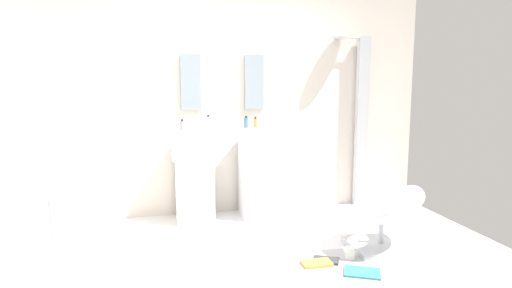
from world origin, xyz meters
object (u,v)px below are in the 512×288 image
soap_bottle_amber (255,123)px  towel_rack (68,194)px  soap_bottle_white (208,123)px  magazine_ochre (317,263)px  shower_column (360,118)px  pedestal_sink_right (259,170)px  lounge_chair (382,212)px  coffee_mug (350,253)px  soap_bottle_blue (246,123)px  pedestal_sink_left (194,172)px  soap_bottle_grey (182,126)px  magazine_teal (362,272)px  magazine_charcoal (326,260)px

soap_bottle_amber → towel_rack: bearing=-147.7°
soap_bottle_white → magazine_ochre: bearing=-64.2°
shower_column → towel_rack: (-3.14, -1.21, -0.45)m
pedestal_sink_right → lounge_chair: bearing=-55.1°
coffee_mug → soap_bottle_blue: soap_bottle_blue is taller
pedestal_sink_left → shower_column: (2.04, 0.19, 0.54)m
pedestal_sink_right → pedestal_sink_left: bearing=180.0°
soap_bottle_white → shower_column: bearing=4.5°
soap_bottle_amber → pedestal_sink_left: bearing=-170.3°
pedestal_sink_right → soap_bottle_grey: bearing=-178.1°
shower_column → coffee_mug: shower_column is taller
pedestal_sink_left → soap_bottle_amber: bearing=9.7°
soap_bottle_grey → soap_bottle_amber: size_ratio=1.01×
soap_bottle_blue → coffee_mug: bearing=-67.1°
pedestal_sink_left → magazine_teal: pedestal_sink_left is taller
pedestal_sink_right → shower_column: bearing=8.2°
shower_column → soap_bottle_grey: size_ratio=16.88×
pedestal_sink_left → soap_bottle_blue: soap_bottle_blue is taller
soap_bottle_amber → soap_bottle_white: bearing=-171.6°
shower_column → magazine_charcoal: (-1.05, -1.58, -1.06)m
pedestal_sink_right → soap_bottle_grey: 0.99m
magazine_charcoal → soap_bottle_amber: bearing=127.1°
towel_rack → lounge_chair: bearing=-4.4°
shower_column → soap_bottle_white: (-1.87, -0.15, -0.00)m
soap_bottle_white → soap_bottle_grey: bearing=-166.3°
pedestal_sink_left → soap_bottle_grey: bearing=-166.4°
soap_bottle_amber → magazine_ochre: bearing=-83.8°
soap_bottle_grey → pedestal_sink_right: bearing=1.9°
shower_column → lounge_chair: shower_column is taller
magazine_charcoal → soap_bottle_grey: (-1.11, 1.37, 1.04)m
pedestal_sink_left → lounge_chair: bearing=-37.8°
soap_bottle_grey → soap_bottle_amber: (0.83, 0.15, -0.00)m
towel_rack → coffee_mug: size_ratio=9.29×
pedestal_sink_left → magazine_charcoal: 1.79m
shower_column → towel_rack: bearing=-158.9°
pedestal_sink_left → soap_bottle_grey: soap_bottle_grey is taller
coffee_mug → soap_bottle_white: bearing=126.3°
shower_column → soap_bottle_amber: 1.33m
towel_rack → magazine_ochre: bearing=-12.0°
pedestal_sink_right → magazine_ochre: 1.54m
magazine_charcoal → coffee_mug: size_ratio=2.11×
towel_rack → magazine_ochre: towel_rack is taller
pedestal_sink_left → pedestal_sink_right: bearing=0.0°
lounge_chair → soap_bottle_white: size_ratio=6.99×
towel_rack → soap_bottle_white: size_ratio=6.01×
magazine_charcoal → soap_bottle_blue: 1.85m
soap_bottle_white → magazine_charcoal: bearing=-60.3°
coffee_mug → magazine_teal: bearing=-96.3°
soap_bottle_grey → soap_bottle_amber: same height
shower_column → soap_bottle_white: bearing=-175.5°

